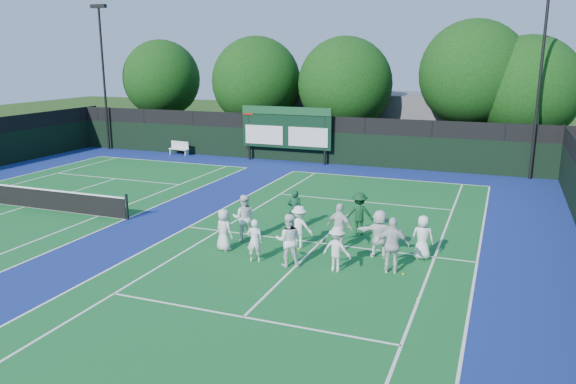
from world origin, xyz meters
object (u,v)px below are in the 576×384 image
(tennis_net, at_px, (24,196))
(bench, at_px, (179,148))
(coach_left, at_px, (295,210))
(scoreboard, at_px, (286,128))

(tennis_net, distance_m, bench, 14.39)
(tennis_net, distance_m, coach_left, 12.63)
(coach_left, bearing_deg, tennis_net, -10.24)
(scoreboard, distance_m, tennis_net, 16.26)
(scoreboard, height_order, bench, scoreboard)
(tennis_net, bearing_deg, coach_left, 5.83)
(coach_left, bearing_deg, bench, -60.48)
(scoreboard, distance_m, coach_left, 14.49)
(scoreboard, relative_size, coach_left, 3.77)
(tennis_net, height_order, coach_left, coach_left)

